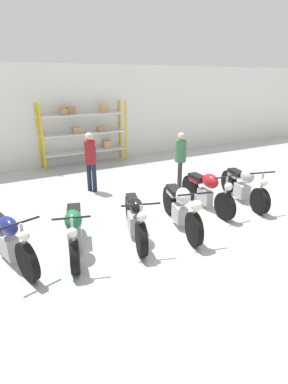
# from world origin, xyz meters

# --- Properties ---
(ground_plane) EXTENTS (30.00, 30.00, 0.00)m
(ground_plane) POSITION_xyz_m (0.00, 0.00, 0.00)
(ground_plane) COLOR #B2B7B7
(back_wall) EXTENTS (30.00, 0.08, 3.60)m
(back_wall) POSITION_xyz_m (0.00, 6.15, 1.80)
(back_wall) COLOR white
(back_wall) RESTS_ON ground_plane
(shelving_rack) EXTENTS (3.24, 0.63, 2.31)m
(shelving_rack) POSITION_xyz_m (0.40, 5.79, 1.25)
(shelving_rack) COLOR gold
(shelving_rack) RESTS_ON ground_plane
(motorcycle_blue) EXTENTS (0.85, 2.07, 1.04)m
(motorcycle_blue) POSITION_xyz_m (-2.91, 0.05, 0.46)
(motorcycle_blue) COLOR black
(motorcycle_blue) RESTS_ON ground_plane
(motorcycle_green) EXTENTS (0.82, 1.91, 1.02)m
(motorcycle_green) POSITION_xyz_m (-1.78, -0.16, 0.44)
(motorcycle_green) COLOR black
(motorcycle_green) RESTS_ON ground_plane
(motorcycle_black) EXTENTS (0.91, 2.00, 1.01)m
(motorcycle_black) POSITION_xyz_m (-0.53, -0.20, 0.43)
(motorcycle_black) COLOR black
(motorcycle_black) RESTS_ON ground_plane
(motorcycle_white) EXTENTS (0.85, 2.17, 1.08)m
(motorcycle_white) POSITION_xyz_m (0.53, -0.30, 0.49)
(motorcycle_white) COLOR black
(motorcycle_white) RESTS_ON ground_plane
(motorcycle_red) EXTENTS (0.63, 2.11, 1.06)m
(motorcycle_red) POSITION_xyz_m (1.70, 0.26, 0.50)
(motorcycle_red) COLOR black
(motorcycle_red) RESTS_ON ground_plane
(motorcycle_silver) EXTENTS (0.85, 2.14, 1.04)m
(motorcycle_silver) POSITION_xyz_m (2.85, 0.16, 0.45)
(motorcycle_silver) COLOR black
(motorcycle_silver) RESTS_ON ground_plane
(person_browsing) EXTENTS (0.45, 0.45, 1.66)m
(person_browsing) POSITION_xyz_m (2.00, 1.87, 0.98)
(person_browsing) COLOR #38332D
(person_browsing) RESTS_ON ground_plane
(person_near_rack) EXTENTS (0.45, 0.45, 1.71)m
(person_near_rack) POSITION_xyz_m (-0.42, 2.82, 1.01)
(person_near_rack) COLOR #1E2338
(person_near_rack) RESTS_ON ground_plane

